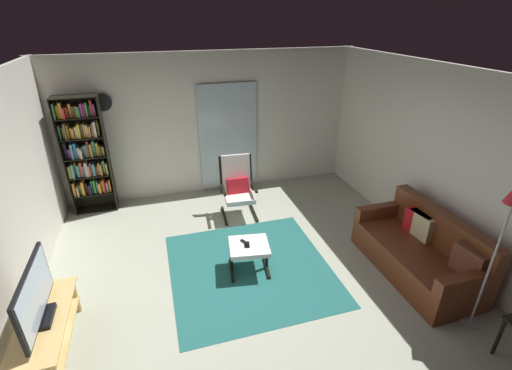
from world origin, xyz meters
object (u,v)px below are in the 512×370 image
(bookshelf_near_tv, at_px, (86,154))
(cell_phone, at_px, (247,245))
(leather_sofa, at_px, (421,252))
(wall_clock, at_px, (103,102))
(lounge_armchair, at_px, (237,185))
(floor_lamp_by_sofa, at_px, (509,214))
(ottoman, at_px, (249,249))
(tv_remote, at_px, (245,242))
(tv_stand, at_px, (47,331))
(television, at_px, (35,297))

(bookshelf_near_tv, bearing_deg, cell_phone, -48.46)
(bookshelf_near_tv, relative_size, leather_sofa, 1.14)
(wall_clock, bearing_deg, lounge_armchair, -26.91)
(bookshelf_near_tv, xyz_separation_m, floor_lamp_by_sofa, (4.32, -4.02, 0.38))
(ottoman, bearing_deg, leather_sofa, -17.30)
(tv_remote, bearing_deg, cell_phone, -100.13)
(tv_stand, bearing_deg, television, -52.63)
(ottoman, bearing_deg, television, -163.19)
(tv_stand, height_order, lounge_armchair, lounge_armchair)
(cell_phone, bearing_deg, tv_remote, 116.76)
(bookshelf_near_tv, height_order, ottoman, bookshelf_near_tv)
(ottoman, height_order, tv_remote, tv_remote)
(bookshelf_near_tv, xyz_separation_m, tv_remote, (2.11, -2.34, -0.63))
(floor_lamp_by_sofa, bearing_deg, lounge_armchair, 121.44)
(television, relative_size, ottoman, 1.66)
(television, distance_m, lounge_armchair, 3.39)
(ottoman, bearing_deg, floor_lamp_by_sofa, -36.67)
(leather_sofa, distance_m, cell_phone, 2.31)
(tv_stand, bearing_deg, bookshelf_near_tv, 87.38)
(tv_remote, distance_m, floor_lamp_by_sofa, 2.95)
(cell_phone, distance_m, floor_lamp_by_sofa, 2.91)
(leather_sofa, xyz_separation_m, lounge_armchair, (-1.95, 2.23, 0.22))
(bookshelf_near_tv, height_order, cell_phone, bookshelf_near_tv)
(television, height_order, wall_clock, wall_clock)
(ottoman, height_order, wall_clock, wall_clock)
(bookshelf_near_tv, distance_m, tv_remote, 3.22)
(ottoman, xyz_separation_m, tv_remote, (-0.05, 0.06, 0.08))
(leather_sofa, xyz_separation_m, tv_remote, (-2.22, 0.74, 0.11))
(television, xyz_separation_m, cell_phone, (2.27, 0.69, -0.34))
(lounge_armchair, distance_m, wall_clock, 2.59)
(tv_stand, bearing_deg, floor_lamp_by_sofa, -11.66)
(tv_stand, xyz_separation_m, wall_clock, (0.54, 3.26, 1.54))
(television, xyz_separation_m, tv_remote, (2.25, 0.75, -0.33))
(floor_lamp_by_sofa, bearing_deg, leather_sofa, 89.24)
(lounge_armchair, xyz_separation_m, wall_clock, (-1.99, 1.01, 1.32))
(leather_sofa, height_order, floor_lamp_by_sofa, floor_lamp_by_sofa)
(bookshelf_near_tv, bearing_deg, wall_clock, 22.21)
(cell_phone, distance_m, wall_clock, 3.41)
(wall_clock, bearing_deg, television, -99.34)
(ottoman, xyz_separation_m, cell_phone, (-0.03, 0.00, 0.08))
(bookshelf_near_tv, xyz_separation_m, leather_sofa, (4.34, -3.08, -0.74))
(tv_stand, relative_size, floor_lamp_by_sofa, 0.67)
(lounge_armchair, bearing_deg, ottoman, -98.49)
(television, bearing_deg, ottoman, 16.81)
(tv_stand, relative_size, lounge_armchair, 1.17)
(leather_sofa, relative_size, tv_remote, 12.24)
(television, xyz_separation_m, leather_sofa, (4.48, 0.02, -0.44))
(tv_remote, bearing_deg, television, 173.43)
(television, xyz_separation_m, ottoman, (2.30, 0.69, -0.41))
(leather_sofa, height_order, cell_phone, leather_sofa)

